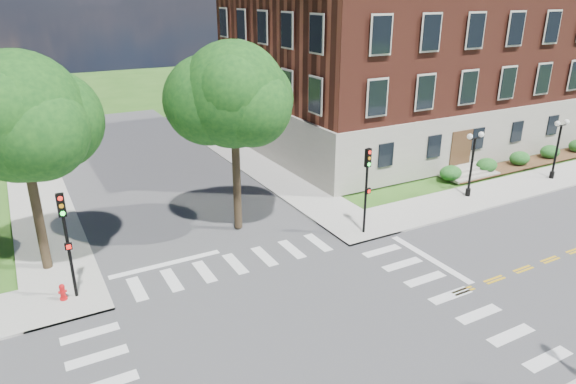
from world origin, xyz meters
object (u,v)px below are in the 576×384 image
traffic_signal_ne (367,180)px  twin_lamp_east (558,146)px  fire_hydrant (63,292)px  twin_lamp_west (472,161)px  traffic_signal_nw (66,233)px

traffic_signal_ne → twin_lamp_east: 17.15m
twin_lamp_east → fire_hydrant: twin_lamp_east is taller
twin_lamp_west → fire_hydrant: (-24.64, -0.38, -2.06)m
traffic_signal_ne → traffic_signal_nw: 14.89m
fire_hydrant → traffic_signal_nw: bearing=2.2°
traffic_signal_ne → twin_lamp_west: bearing=7.3°
fire_hydrant → traffic_signal_ne: bearing=-3.0°
traffic_signal_ne → twin_lamp_east: (17.12, 0.75, -0.66)m
traffic_signal_ne → twin_lamp_east: bearing=2.5°
twin_lamp_west → fire_hydrant: 24.73m
fire_hydrant → twin_lamp_west: bearing=0.9°
twin_lamp_west → fire_hydrant: bearing=-179.1°
twin_lamp_east → fire_hydrant: bearing=179.9°
twin_lamp_west → traffic_signal_nw: bearing=-179.2°
traffic_signal_nw → twin_lamp_east: size_ratio=1.13×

